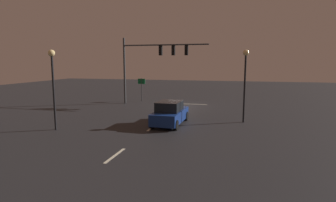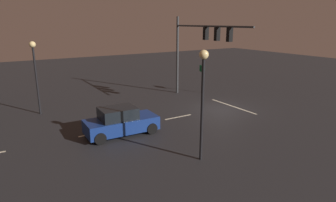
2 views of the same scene
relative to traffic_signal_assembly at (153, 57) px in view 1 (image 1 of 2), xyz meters
The scene contains 10 objects.
ground_plane 5.84m from the traffic_signal_assembly, behind, with size 80.00×80.00×0.00m, color #232326.
traffic_signal_assembly is the anchor object (origin of this frame).
lane_dash_far 7.12m from the traffic_signal_assembly, 126.60° to the left, with size 2.20×0.16×0.01m, color beige.
lane_dash_mid 11.64m from the traffic_signal_assembly, 106.72° to the left, with size 2.20×0.16×0.01m, color beige.
lane_dash_near 17.10m from the traffic_signal_assembly, 100.66° to the left, with size 2.20×0.16×0.01m, color beige.
stop_bar 5.96m from the traffic_signal_assembly, 158.60° to the right, with size 5.00×0.16×0.01m, color beige.
car_approaching 10.57m from the traffic_signal_assembly, 114.21° to the left, with size 2.01×4.41×1.70m.
street_lamp_left_kerb 11.49m from the traffic_signal_assembly, 143.29° to the left, with size 0.44×0.44×5.37m.
street_lamp_right_kerb 12.74m from the traffic_signal_assembly, 76.21° to the left, with size 0.44×0.44×5.27m.
route_sign 4.22m from the traffic_signal_assembly, 43.92° to the right, with size 0.90×0.18×2.65m.
Camera 1 is at (-5.65, 27.76, 4.47)m, focal length 29.44 mm.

